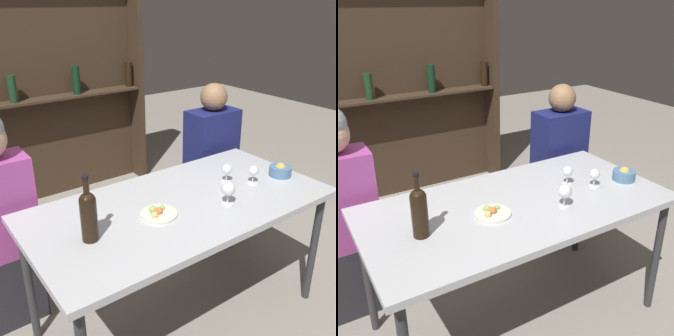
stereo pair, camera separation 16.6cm
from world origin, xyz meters
TOP-DOWN VIEW (x-y plane):
  - ground_plane at (0.00, 0.00)m, footprint 10.00×10.00m
  - dining_table at (0.00, 0.00)m, footprint 1.60×0.80m
  - wine_rack_wall at (-0.00, 1.93)m, footprint 1.86×0.21m
  - wine_bottle at (-0.54, -0.04)m, footprint 0.07×0.07m
  - wine_glass_0 at (0.35, 0.04)m, footprint 0.06×0.06m
  - wine_glass_1 at (0.46, -0.06)m, footprint 0.06×0.06m
  - wine_glass_2 at (0.17, -0.16)m, footprint 0.07×0.07m
  - food_plate_0 at (-0.18, -0.04)m, footprint 0.18×0.18m
  - snack_bowl at (0.68, -0.08)m, footprint 0.13×0.13m
  - seated_person_left at (-0.77, 0.57)m, footprint 0.35×0.22m
  - seated_person_right at (0.72, 0.57)m, footprint 0.36×0.22m

SIDE VIEW (x-z plane):
  - ground_plane at x=0.00m, z-range 0.00..0.00m
  - seated_person_right at x=0.72m, z-range -0.03..1.17m
  - seated_person_left at x=-0.77m, z-range -0.01..1.25m
  - dining_table at x=0.00m, z-range 0.32..1.09m
  - food_plate_0 at x=-0.18m, z-range 0.75..0.80m
  - snack_bowl at x=0.68m, z-range 0.76..0.84m
  - wine_glass_1 at x=0.46m, z-range 0.78..0.89m
  - wine_glass_0 at x=0.35m, z-range 0.79..0.90m
  - wine_glass_2 at x=0.17m, z-range 0.79..0.91m
  - wine_bottle at x=-0.54m, z-range 0.74..1.05m
  - wine_rack_wall at x=0.00m, z-range 0.00..2.36m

